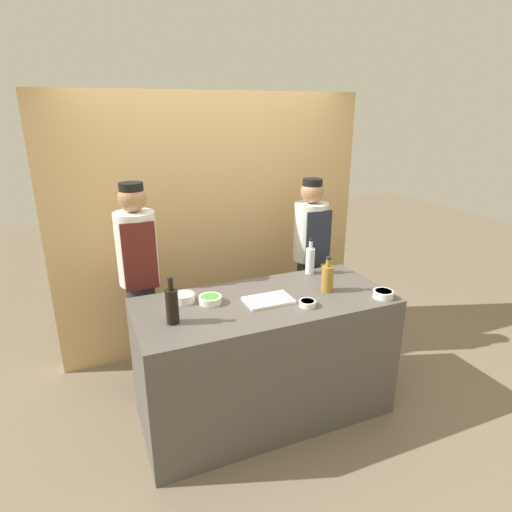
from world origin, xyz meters
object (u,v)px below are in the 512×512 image
at_px(sauce_bowl_red, 184,297).
at_px(bottle_soy, 172,305).
at_px(sauce_bowl_green, 210,299).
at_px(chef_left, 140,280).
at_px(bottle_clear, 310,260).
at_px(sauce_bowl_yellow, 307,303).
at_px(cutting_board, 268,300).
at_px(bottle_vinegar, 327,278).
at_px(sauce_bowl_white, 383,294).
at_px(chef_right, 309,259).

distance_m(sauce_bowl_red, bottle_soy, 0.33).
xyz_separation_m(sauce_bowl_green, chef_left, (-0.40, 0.62, -0.02)).
distance_m(sauce_bowl_red, bottle_clear, 1.11).
height_order(sauce_bowl_yellow, cutting_board, sauce_bowl_yellow).
relative_size(sauce_bowl_red, sauce_bowl_green, 0.95).
relative_size(cutting_board, bottle_vinegar, 1.24).
distance_m(cutting_board, bottle_vinegar, 0.49).
bearing_deg(cutting_board, bottle_vinegar, 0.24).
height_order(bottle_soy, bottle_clear, bottle_soy).
distance_m(sauce_bowl_green, sauce_bowl_white, 1.25).
bearing_deg(bottle_soy, chef_right, 28.99).
bearing_deg(sauce_bowl_red, cutting_board, -22.77).
bearing_deg(bottle_clear, cutting_board, -145.85).
bearing_deg(sauce_bowl_yellow, sauce_bowl_green, 152.99).
height_order(sauce_bowl_red, bottle_vinegar, bottle_vinegar).
distance_m(bottle_vinegar, chef_right, 0.81).
distance_m(sauce_bowl_red, bottle_vinegar, 1.06).
bearing_deg(chef_right, bottle_vinegar, -110.35).
bearing_deg(bottle_clear, bottle_vinegar, -99.39).
xyz_separation_m(bottle_soy, chef_right, (1.45, 0.80, -0.16)).
distance_m(sauce_bowl_red, cutting_board, 0.60).
distance_m(sauce_bowl_green, bottle_clear, 0.96).
xyz_separation_m(sauce_bowl_yellow, bottle_soy, (-0.91, 0.12, 0.10)).
xyz_separation_m(sauce_bowl_red, bottle_vinegar, (1.03, -0.23, 0.07)).
bearing_deg(bottle_vinegar, chef_left, 149.31).
distance_m(sauce_bowl_white, cutting_board, 0.84).
bearing_deg(bottle_vinegar, sauce_bowl_red, 167.47).
height_order(sauce_bowl_red, bottle_clear, bottle_clear).
xyz_separation_m(sauce_bowl_yellow, sauce_bowl_red, (-0.77, 0.40, 0.01)).
relative_size(sauce_bowl_yellow, sauce_bowl_white, 0.80).
distance_m(sauce_bowl_yellow, sauce_bowl_white, 0.58).
height_order(bottle_soy, chef_right, chef_right).
bearing_deg(sauce_bowl_red, chef_right, 21.65).
distance_m(bottle_vinegar, bottle_soy, 1.18).
distance_m(sauce_bowl_white, bottle_vinegar, 0.42).
xyz_separation_m(sauce_bowl_white, chef_left, (-1.58, 1.01, -0.02)).
bearing_deg(sauce_bowl_white, sauce_bowl_yellow, 171.44).
relative_size(sauce_bowl_green, bottle_clear, 0.54).
bearing_deg(sauce_bowl_green, bottle_vinegar, -8.88).
bearing_deg(cutting_board, sauce_bowl_white, -17.98).
xyz_separation_m(sauce_bowl_red, cutting_board, (0.55, -0.23, -0.02)).
height_order(sauce_bowl_white, chef_right, chef_right).
relative_size(sauce_bowl_yellow, sauce_bowl_red, 0.77).
bearing_deg(chef_right, bottle_clear, -119.51).
relative_size(cutting_board, bottle_clear, 1.12).
height_order(sauce_bowl_red, bottle_soy, bottle_soy).
height_order(sauce_bowl_white, cutting_board, sauce_bowl_white).
relative_size(sauce_bowl_green, bottle_soy, 0.51).
xyz_separation_m(sauce_bowl_white, cutting_board, (-0.80, 0.26, -0.02)).
bearing_deg(sauce_bowl_white, bottle_clear, 112.06).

